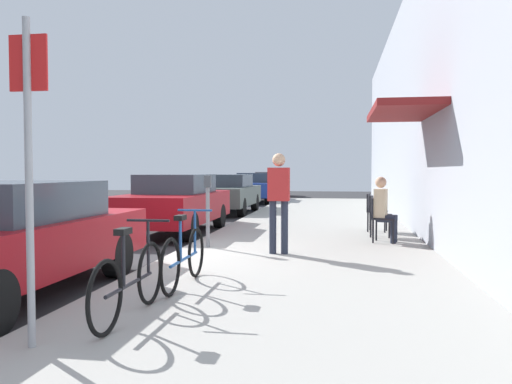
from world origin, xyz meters
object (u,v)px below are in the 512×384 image
at_px(seated_patron_0, 384,207).
at_px(parked_car_1, 175,203).
at_px(street_sign, 29,156).
at_px(bicycle_0, 130,281).
at_px(bicycle_1, 184,257).
at_px(cafe_chair_1, 377,213).
at_px(parked_car_4, 270,184).
at_px(pedestrian_standing, 279,195).
at_px(parked_car_3, 255,187).
at_px(parked_car_2, 227,193).
at_px(parking_meter, 208,206).
at_px(parked_car_0, 7,238).
at_px(cafe_chair_0, 380,217).
at_px(cafe_chair_2, 374,210).

bearing_deg(seated_patron_0, parked_car_1, 161.15).
bearing_deg(street_sign, bicycle_0, 62.35).
relative_size(parked_car_1, bicycle_1, 2.57).
height_order(parked_car_1, cafe_chair_1, parked_car_1).
relative_size(parked_car_4, pedestrian_standing, 2.59).
height_order(parked_car_1, parked_car_3, parked_car_1).
xyz_separation_m(parked_car_2, parking_meter, (1.55, -8.76, 0.16)).
xyz_separation_m(parked_car_2, street_sign, (1.50, -14.14, 0.91)).
distance_m(bicycle_0, seated_patron_0, 6.37).
bearing_deg(parked_car_0, parked_car_4, 90.00).
distance_m(parked_car_2, bicycle_1, 12.05).
distance_m(parked_car_1, parked_car_3, 12.30).
bearing_deg(cafe_chair_0, seated_patron_0, -13.48).
relative_size(parked_car_2, street_sign, 1.69).
relative_size(street_sign, cafe_chair_0, 2.99).
distance_m(parked_car_1, cafe_chair_1, 4.81).
height_order(parked_car_4, bicycle_1, parked_car_4).
bearing_deg(parking_meter, bicycle_0, -84.84).
relative_size(parked_car_2, cafe_chair_1, 5.06).
xyz_separation_m(parked_car_0, bicycle_1, (2.06, 0.45, -0.25)).
bearing_deg(bicycle_0, parked_car_4, 94.47).
height_order(street_sign, bicycle_0, street_sign).
relative_size(parked_car_1, cafe_chair_0, 5.06).
xyz_separation_m(parked_car_2, bicycle_1, (2.06, -11.87, -0.25)).
bearing_deg(parked_car_1, parked_car_2, 90.00).
xyz_separation_m(parked_car_3, street_sign, (1.50, -20.51, 0.90)).
bearing_deg(parked_car_1, seated_patron_0, -18.85).
bearing_deg(cafe_chair_2, cafe_chair_0, -89.98).
bearing_deg(parking_meter, parked_car_0, -113.53).
relative_size(parked_car_3, cafe_chair_1, 5.06).
height_order(parked_car_1, parked_car_4, parked_car_4).
height_order(bicycle_0, cafe_chair_2, bicycle_0).
bearing_deg(bicycle_1, street_sign, -103.82).
height_order(parked_car_1, street_sign, street_sign).
bearing_deg(bicycle_0, parked_car_0, 154.01).
bearing_deg(street_sign, pedestrian_standing, 73.64).
bearing_deg(bicycle_0, street_sign, -117.65).
distance_m(parked_car_2, parked_car_4, 11.79).
xyz_separation_m(parked_car_3, bicycle_0, (1.96, -19.64, -0.26)).
relative_size(parked_car_2, cafe_chair_0, 5.06).
relative_size(parked_car_2, parked_car_4, 1.00).
relative_size(bicycle_0, cafe_chair_2, 1.97).
xyz_separation_m(parked_car_0, parked_car_3, (-0.00, 18.68, 0.02)).
xyz_separation_m(cafe_chair_0, pedestrian_standing, (-1.82, -1.73, 0.50)).
xyz_separation_m(parked_car_1, parked_car_2, (0.00, 5.94, -0.02)).
distance_m(parked_car_4, bicycle_1, 23.75).
bearing_deg(seated_patron_0, parked_car_2, 122.38).
xyz_separation_m(parking_meter, seated_patron_0, (3.25, 1.18, -0.07)).
height_order(cafe_chair_0, seated_patron_0, seated_patron_0).
relative_size(parking_meter, bicycle_0, 0.77).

